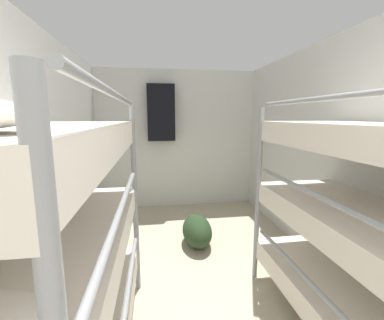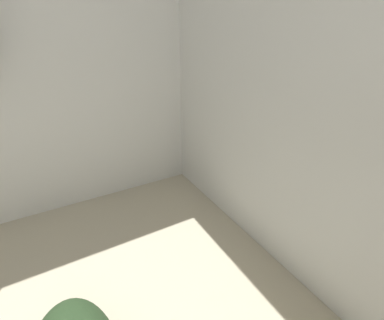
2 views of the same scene
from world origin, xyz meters
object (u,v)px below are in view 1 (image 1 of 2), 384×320
Objects in this scene: hanging_coat at (161,113)px; bunk_stack_right_near at (382,232)px; duffel_bag at (197,231)px; bunk_stack_left_near at (42,258)px.

bunk_stack_right_near is at bearing -68.11° from hanging_coat.
hanging_coat is at bearing 105.53° from duffel_bag.
hanging_coat is at bearing 111.89° from bunk_stack_right_near.
hanging_coat is (-0.37, 1.32, 1.43)m from duffel_bag.
hanging_coat reaches higher than bunk_stack_right_near.
bunk_stack_left_near is 1.87m from bunk_stack_right_near.
bunk_stack_left_near is 3.14m from hanging_coat.
bunk_stack_right_near is at bearing 0.00° from bunk_stack_left_near.
bunk_stack_left_near and bunk_stack_right_near have the same top height.
bunk_stack_right_near is 2.93× the size of duffel_bag.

